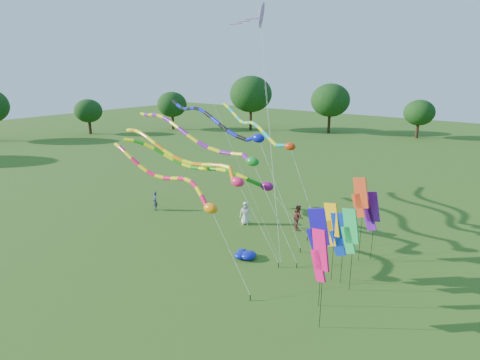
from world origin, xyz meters
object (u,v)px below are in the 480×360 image
Objects in this scene: person_b at (155,201)px; person_c at (298,217)px; tube_kite_red at (173,182)px; tube_kite_orange at (190,159)px; blue_nylon_heap at (248,253)px; person_a at (245,213)px.

person_c reaches higher than person_b.
tube_kite_orange is at bearing 129.76° from tube_kite_red.
tube_kite_orange is 10.41× the size of blue_nylon_heap.
tube_kite_red is 3.65m from tube_kite_orange.
tube_kite_red is 6.34m from blue_nylon_heap.
tube_kite_orange is 5.87m from person_a.
tube_kite_orange is 7.56m from blue_nylon_heap.
blue_nylon_heap is (5.58, -0.95, -5.01)m from tube_kite_orange.
blue_nylon_heap is at bearing 42.39° from tube_kite_red.
person_b is at bearing 67.02° from person_c.
tube_kite_orange is 9.74× the size of person_b.
tube_kite_red is 8.46× the size of person_b.
tube_kite_red is at bearing -10.41° from person_b.
person_c is at bearing -6.89° from person_a.
tube_kite_orange is 8.51× the size of person_c.
person_a is (-3.23, 4.11, 0.67)m from blue_nylon_heap.
blue_nylon_heap is at bearing -82.32° from person_a.
blue_nylon_heap is 0.85× the size of person_a.
person_c is (11.12, 3.56, 0.11)m from person_b.
tube_kite_red is 9.72m from person_c.
person_a is at bearing 61.09° from tube_kite_orange.
tube_kite_red reaches higher than blue_nylon_heap.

